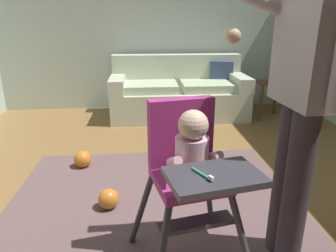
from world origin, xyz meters
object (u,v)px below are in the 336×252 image
Objects in this scene: couch at (179,93)px; toy_ball_second at (83,159)px; high_chair at (190,161)px; side_table at (269,92)px; adult_standing at (303,93)px; toy_ball at (108,199)px; sippy_cup at (272,78)px.

couch is 11.91× the size of toy_ball_second.
toy_ball_second is at bearing -160.01° from high_chair.
adult_standing is at bearing -109.88° from side_table.
high_chair is at bearing -49.78° from toy_ball.
adult_standing is 17.48× the size of sippy_cup.
side_table is (2.38, 1.43, 0.30)m from toy_ball_second.
sippy_cup reaches higher than side_table.
high_chair reaches higher than sippy_cup.
high_chair is 3.18m from side_table.
toy_ball_second is at bearing -148.99° from side_table.
adult_standing is at bearing 5.45° from couch.
toy_ball is at bearing -66.39° from toy_ball_second.
adult_standing reaches higher than toy_ball.
toy_ball_second is 1.62× the size of sippy_cup.
adult_standing is 2.97m from side_table.
high_chair reaches higher than couch.
couch is at bearing 55.92° from toy_ball_second.
sippy_cup is (1.01, 2.73, -0.42)m from adult_standing.
toy_ball is 0.30× the size of side_table.
couch is 3.00m from high_chair.
sippy_cup is (1.58, 2.76, -0.08)m from high_chair.
sippy_cup is at bearing 80.57° from couch.
adult_standing reaches higher than sippy_cup.
toy_ball is (-0.80, -2.37, -0.25)m from couch.
sippy_cup is (2.40, 1.43, 0.49)m from toy_ball_second.
high_chair is 6.15× the size of toy_ball.
couch is at bearing 170.45° from side_table.
side_table is at bearing 138.59° from high_chair.
side_table is (2.07, 2.15, 0.30)m from toy_ball.
couch is 2.51m from toy_ball.
adult_standing reaches higher than toy_ball_second.
toy_ball is (-0.51, 0.60, -0.58)m from high_chair.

